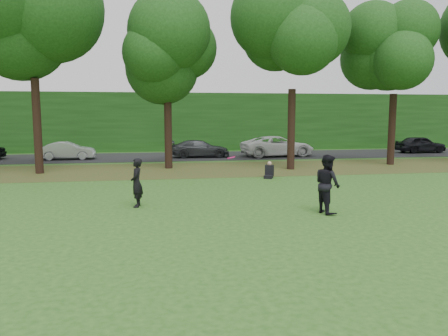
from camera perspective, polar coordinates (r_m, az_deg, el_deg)
name	(u,v)px	position (r m, az deg, el deg)	size (l,w,h in m)	color
ground	(291,225)	(13.02, 8.79, -7.32)	(120.00, 120.00, 0.00)	#244F18
leaf_litter	(221,169)	(25.48, -0.39, -0.14)	(60.00, 7.00, 0.01)	#4D3D1B
street	(204,156)	(33.36, -2.57, 1.59)	(70.00, 7.00, 0.02)	black
far_hedge	(196,122)	(39.17, -3.66, 6.05)	(70.00, 3.00, 5.00)	#163D11
player_left	(137,183)	(15.40, -11.33, -1.90)	(0.62, 0.41, 1.70)	black
player_right	(327,184)	(14.54, 13.35, -2.04)	(0.93, 0.73, 1.92)	black
parked_cars	(208,147)	(32.59, -2.10, 2.73)	(38.67, 3.63, 1.52)	black
frisbee	(231,158)	(14.08, 0.93, 1.37)	(0.37, 0.38, 0.11)	#EB136F
seated_person	(269,172)	(22.16, 5.92, -0.48)	(0.67, 0.83, 0.83)	black
tree_line	(215,30)	(25.58, -1.17, 17.52)	(55.30, 7.90, 12.31)	black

